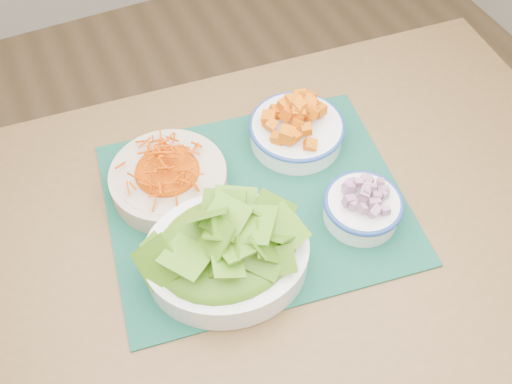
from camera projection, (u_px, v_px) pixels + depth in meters
table at (285, 250)px, 1.10m from camera, size 1.31×0.94×0.75m
placemat at (256, 202)px, 1.04m from camera, size 0.59×0.51×0.00m
carrot_bowl at (168, 176)px, 1.03m from camera, size 0.22×0.22×0.08m
squash_bowl at (297, 125)px, 1.10m from camera, size 0.23×0.23×0.09m
lettuce_bowl at (226, 248)px, 0.91m from camera, size 0.32×0.29×0.13m
onion_bowl at (363, 204)px, 0.99m from camera, size 0.14×0.14×0.07m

